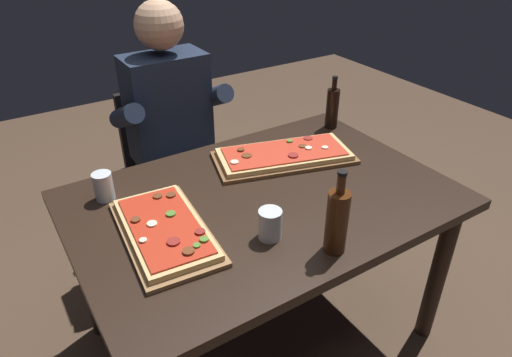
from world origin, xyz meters
The scene contains 10 objects.
ground_plane centered at (0.00, 0.00, 0.00)m, with size 6.40×6.40×0.00m, color #4C3828.
dining_table centered at (0.00, 0.00, 0.64)m, with size 1.40×0.96×0.74m.
pizza_rectangular_front centered at (0.23, 0.19, 0.76)m, with size 0.64×0.42×0.05m.
pizza_rectangular_left centered at (-0.40, -0.02, 0.76)m, with size 0.31×0.51×0.05m.
wine_bottle_dark centered at (0.61, 0.33, 0.84)m, with size 0.06×0.06×0.26m.
oil_bottle_amber centered at (0.02, -0.38, 0.85)m, with size 0.07×0.07×0.29m.
tumbler_near_camera centered at (-0.50, 0.30, 0.79)m, with size 0.07×0.07×0.11m.
tumbler_far_side centered at (-0.12, -0.22, 0.79)m, with size 0.08×0.08×0.10m.
diner_chair centered at (-0.04, 0.86, 0.49)m, with size 0.44×0.44×0.87m.
seated_diner centered at (-0.04, 0.74, 0.74)m, with size 0.53×0.41×1.33m.
Camera 1 is at (-0.79, -1.19, 1.69)m, focal length 32.08 mm.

